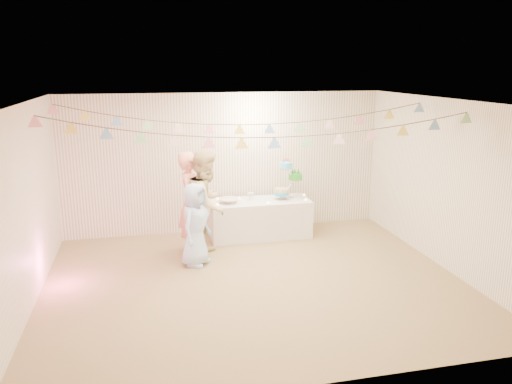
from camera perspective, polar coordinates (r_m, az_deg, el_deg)
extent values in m
plane|color=olive|center=(7.40, -0.14, -10.25)|extent=(6.00, 6.00, 0.00)
plane|color=white|center=(6.75, -0.15, 10.26)|extent=(6.00, 6.00, 0.00)
plane|color=white|center=(9.36, -3.51, 3.32)|extent=(6.00, 6.00, 0.00)
plane|color=white|center=(4.68, 6.66, -8.07)|extent=(6.00, 6.00, 0.00)
plane|color=white|center=(6.98, -24.96, -1.82)|extent=(5.00, 5.00, 0.00)
plane|color=white|center=(8.15, 20.91, 0.75)|extent=(5.00, 5.00, 0.00)
cube|color=white|center=(9.19, 0.43, -3.02)|extent=(1.83, 0.73, 0.69)
cylinder|color=white|center=(8.92, -3.12, -0.80)|extent=(0.35, 0.35, 0.02)
imported|color=#FA9A82|center=(8.33, -7.37, -1.25)|extent=(0.61, 0.73, 1.72)
imported|color=#D2BA81|center=(8.16, -5.66, -1.37)|extent=(0.98, 1.07, 1.77)
imported|color=#B4D4FF|center=(7.86, -6.94, -3.70)|extent=(0.72, 0.77, 1.33)
cylinder|color=#FFD88C|center=(8.80, -4.42, -1.42)|extent=(0.04, 0.04, 0.03)
cylinder|color=#FFD88C|center=(9.19, -1.95, -0.71)|extent=(0.04, 0.04, 0.03)
cylinder|color=#FFD88C|center=(8.91, 1.38, -1.19)|extent=(0.04, 0.04, 0.03)
cylinder|color=#FFD88C|center=(9.38, 2.21, -0.40)|extent=(0.04, 0.04, 0.03)
cylinder|color=#FFD88C|center=(9.14, 5.70, -0.85)|extent=(0.04, 0.04, 0.03)
cylinder|color=#FFD88C|center=(9.47, 5.53, -0.32)|extent=(0.04, 0.04, 0.03)
cylinder|color=#FFD88C|center=(9.18, -4.39, -0.76)|extent=(0.04, 0.04, 0.03)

